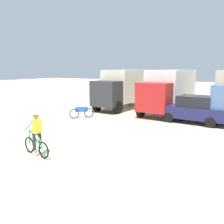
{
  "coord_description": "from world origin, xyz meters",
  "views": [
    {
      "loc": [
        6.89,
        -7.0,
        3.47
      ],
      "look_at": [
        -0.21,
        4.31,
        1.1
      ],
      "focal_mm": 39.46,
      "sensor_mm": 36.0,
      "label": 1
    }
  ],
  "objects_px": {
    "box_truck_white_box": "(169,89)",
    "cyclist_orange_shirt": "(36,135)",
    "box_truck_cream_rv": "(125,87)",
    "bicycle_spare": "(82,112)",
    "sedan_parked": "(194,109)"
  },
  "relations": [
    {
      "from": "box_truck_white_box",
      "to": "cyclist_orange_shirt",
      "type": "height_order",
      "value": "box_truck_white_box"
    },
    {
      "from": "sedan_parked",
      "to": "bicycle_spare",
      "type": "relative_size",
      "value": 3.09
    },
    {
      "from": "cyclist_orange_shirt",
      "to": "box_truck_white_box",
      "type": "bearing_deg",
      "value": 84.88
    },
    {
      "from": "box_truck_cream_rv",
      "to": "sedan_parked",
      "type": "xyz_separation_m",
      "value": [
        6.66,
        -2.95,
        -0.99
      ]
    },
    {
      "from": "sedan_parked",
      "to": "cyclist_orange_shirt",
      "type": "xyz_separation_m",
      "value": [
        -3.73,
        -9.58,
        -0.04
      ]
    },
    {
      "from": "sedan_parked",
      "to": "box_truck_cream_rv",
      "type": "bearing_deg",
      "value": 156.12
    },
    {
      "from": "sedan_parked",
      "to": "bicycle_spare",
      "type": "height_order",
      "value": "sedan_parked"
    },
    {
      "from": "sedan_parked",
      "to": "cyclist_orange_shirt",
      "type": "distance_m",
      "value": 10.28
    },
    {
      "from": "box_truck_white_box",
      "to": "bicycle_spare",
      "type": "xyz_separation_m",
      "value": [
        -4.46,
        -5.31,
        -1.48
      ]
    },
    {
      "from": "box_truck_white_box",
      "to": "cyclist_orange_shirt",
      "type": "relative_size",
      "value": 3.73
    },
    {
      "from": "box_truck_white_box",
      "to": "cyclist_orange_shirt",
      "type": "xyz_separation_m",
      "value": [
        -1.1,
        -12.26,
        -1.03
      ]
    },
    {
      "from": "box_truck_cream_rv",
      "to": "box_truck_white_box",
      "type": "xyz_separation_m",
      "value": [
        4.02,
        -0.26,
        0.0
      ]
    },
    {
      "from": "sedan_parked",
      "to": "cyclist_orange_shirt",
      "type": "relative_size",
      "value": 2.35
    },
    {
      "from": "box_truck_cream_rv",
      "to": "bicycle_spare",
      "type": "bearing_deg",
      "value": -94.43
    },
    {
      "from": "box_truck_cream_rv",
      "to": "cyclist_orange_shirt",
      "type": "xyz_separation_m",
      "value": [
        2.93,
        -12.52,
        -1.03
      ]
    }
  ]
}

